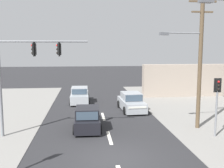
% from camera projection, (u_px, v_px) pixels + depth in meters
% --- Properties ---
extents(ground_plane, '(140.00, 140.00, 0.00)m').
position_uv_depth(ground_plane, '(116.00, 158.00, 12.69)').
color(ground_plane, '#28282B').
extents(lane_dash_mid, '(0.20, 2.40, 0.01)m').
position_uv_depth(lane_dash_mid, '(109.00, 138.00, 15.64)').
color(lane_dash_mid, silver).
rests_on(lane_dash_mid, ground).
extents(lane_dash_far, '(0.20, 2.40, 0.01)m').
position_uv_depth(lane_dash_far, '(103.00, 116.00, 20.57)').
color(lane_dash_far, silver).
rests_on(lane_dash_far, ground).
extents(utility_pole_midground_right, '(3.77, 0.67, 8.70)m').
position_uv_depth(utility_pole_midground_right, '(198.00, 58.00, 16.95)').
color(utility_pole_midground_right, brown).
rests_on(utility_pole_midground_right, ground).
extents(traffic_signal_mast, '(5.28, 0.53, 6.00)m').
position_uv_depth(traffic_signal_mast, '(21.00, 68.00, 15.40)').
color(traffic_signal_mast, slate).
rests_on(traffic_signal_mast, ground).
extents(pedestal_signal_right_kerb, '(0.44, 0.29, 3.56)m').
position_uv_depth(pedestal_signal_right_kerb, '(217.00, 97.00, 15.51)').
color(pedestal_signal_right_kerb, slate).
rests_on(pedestal_signal_right_kerb, ground).
extents(shopfront_wall_far, '(12.00, 1.00, 3.60)m').
position_uv_depth(shopfront_wall_far, '(195.00, 80.00, 29.40)').
color(shopfront_wall_far, '#A39384').
rests_on(shopfront_wall_far, ground).
extents(hatchback_receding_far, '(1.85, 3.68, 1.53)m').
position_uv_depth(hatchback_receding_far, '(87.00, 119.00, 17.19)').
color(hatchback_receding_far, black).
rests_on(hatchback_receding_far, ground).
extents(sedan_kerbside_parked, '(1.91, 4.25, 1.56)m').
position_uv_depth(sedan_kerbside_parked, '(80.00, 96.00, 25.91)').
color(sedan_kerbside_parked, '#A3A8AD').
rests_on(sedan_kerbside_parked, ground).
extents(sedan_oncoming_near, '(2.05, 4.31, 1.56)m').
position_uv_depth(sedan_oncoming_near, '(131.00, 102.00, 22.56)').
color(sedan_oncoming_near, '#A3A8AD').
rests_on(sedan_oncoming_near, ground).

